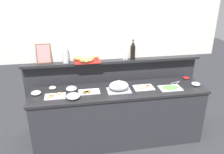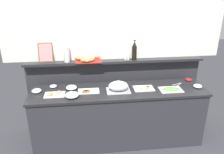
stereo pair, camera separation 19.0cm
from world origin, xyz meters
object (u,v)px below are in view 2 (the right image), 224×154
Objects in this scene: glass_bowl_small at (37,91)px; wine_bottle_dark at (134,51)px; sandwich_platter_front at (88,91)px; glass_bowl_medium at (198,86)px; sandwich_platter_rear at (54,94)px; glass_bowl_extra at (71,88)px; cold_cuts_platter at (171,89)px; glass_bowl_large at (72,95)px; bread_basket at (89,59)px; serving_cloche at (118,86)px; condiment_bowl_cream at (189,79)px; framed_picture at (46,53)px; salt_shaker at (126,57)px; water_carafe at (67,54)px; sandwich_platter_side at (144,88)px; serving_tongs at (178,84)px; pepper_shaker at (128,57)px; condiment_bowl_red at (53,86)px.

wine_bottle_dark reaches higher than glass_bowl_small.
glass_bowl_medium reaches higher than sandwich_platter_front.
sandwich_platter_rear is 2.10m from glass_bowl_medium.
glass_bowl_extra reaches higher than glass_bowl_medium.
glass_bowl_large is at bearing -177.02° from cold_cuts_platter.
glass_bowl_extra is 0.53m from bread_basket.
bread_basket reaches higher than serving_cloche.
bread_basket reaches higher than condiment_bowl_cream.
cold_cuts_platter is at bearing -7.21° from glass_bowl_extra.
condiment_bowl_cream is (2.09, 0.28, 0.01)m from sandwich_platter_rear.
framed_picture is (-1.82, 0.53, 0.47)m from cold_cuts_platter.
salt_shaker is (0.83, 0.57, 0.34)m from glass_bowl_large.
cold_cuts_platter is 1.73× the size of glass_bowl_large.
sandwich_platter_front is at bearing 5.33° from sandwich_platter_rear.
serving_cloche is 0.94m from water_carafe.
sandwich_platter_side is 1.30m from sandwich_platter_rear.
glass_bowl_extra reaches higher than serving_tongs.
water_carafe is (-1.68, 0.33, 0.44)m from serving_tongs.
pepper_shaker is at bearing 154.60° from glass_bowl_medium.
pepper_shaker is (0.04, 0.00, 0.00)m from salt_shaker.
glass_bowl_extra is 0.90× the size of serving_tongs.
glass_bowl_large is at bearing -114.20° from bread_basket.
glass_bowl_medium is 0.73× the size of serving_tongs.
wine_bottle_dark is (1.48, 0.34, 0.44)m from glass_bowl_small.
glass_bowl_small is at bearing -179.14° from serving_tongs.
bread_basket is at bearing -178.99° from salt_shaker.
water_carafe is (-1.93, 0.46, 0.43)m from glass_bowl_medium.
serving_tongs is 1.44m from bread_basket.
glass_bowl_extra is (-1.87, 0.15, 0.01)m from glass_bowl_medium.
salt_shaker is 0.04m from pepper_shaker.
salt_shaker is at bearing 34.73° from sandwich_platter_front.
serving_cloche is at bearing -125.87° from wine_bottle_dark.
framed_picture reaches higher than sandwich_platter_rear.
sandwich_platter_front is 0.68m from water_carafe.
serving_tongs is 0.85m from wine_bottle_dark.
framed_picture reaches higher than glass_bowl_extra.
water_carafe is at bearing 43.12° from condiment_bowl_red.
condiment_bowl_red is 0.68m from bread_basket.
condiment_bowl_cream is (1.84, 0.38, -0.02)m from glass_bowl_large.
bread_basket is (0.76, 0.35, 0.34)m from glass_bowl_small.
condiment_bowl_cream is at bearing 30.56° from serving_tongs.
glass_bowl_extra reaches higher than cold_cuts_platter.
wine_bottle_dark is at bearing 13.15° from glass_bowl_small.
pepper_shaker is at bearing 32.90° from sandwich_platter_front.
wine_bottle_dark is (0.97, 0.56, 0.44)m from glass_bowl_large.
serving_cloche reaches higher than cold_cuts_platter.
salt_shaker is at bearing 157.06° from serving_tongs.
cold_cuts_platter is 0.86m from salt_shaker.
sandwich_platter_side is 1.86× the size of glass_bowl_extra.
glass_bowl_small is 1.58m from wine_bottle_dark.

